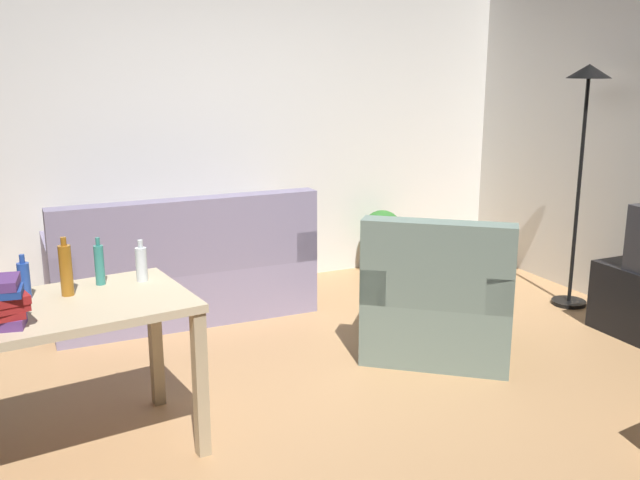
{
  "coord_description": "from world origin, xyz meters",
  "views": [
    {
      "loc": [
        -1.68,
        -3.41,
        1.82
      ],
      "look_at": [
        0.1,
        0.5,
        0.75
      ],
      "focal_mm": 40.11,
      "sensor_mm": 36.0,
      "label": 1
    }
  ],
  "objects_px": {
    "bottle_blue": "(24,280)",
    "desk": "(55,329)",
    "armchair": "(439,304)",
    "bottle_amber": "(66,270)",
    "bottle_tall": "(99,264)",
    "couch": "(182,274)",
    "bottle_clear": "(141,263)",
    "potted_plant": "(382,237)",
    "torchiere_lamp": "(585,120)"
  },
  "relations": [
    {
      "from": "couch",
      "to": "bottle_amber",
      "type": "xyz_separation_m",
      "value": [
        -0.92,
        -1.61,
        0.58
      ]
    },
    {
      "from": "armchair",
      "to": "bottle_tall",
      "type": "xyz_separation_m",
      "value": [
        -2.08,
        -0.13,
        0.54
      ]
    },
    {
      "from": "armchair",
      "to": "bottle_blue",
      "type": "height_order",
      "value": "bottle_blue"
    },
    {
      "from": "couch",
      "to": "bottle_tall",
      "type": "xyz_separation_m",
      "value": [
        -0.75,
        -1.5,
        0.56
      ]
    },
    {
      "from": "potted_plant",
      "to": "armchair",
      "type": "distance_m",
      "value": 1.77
    },
    {
      "from": "potted_plant",
      "to": "bottle_amber",
      "type": "xyz_separation_m",
      "value": [
        -2.77,
        -1.92,
        0.55
      ]
    },
    {
      "from": "bottle_clear",
      "to": "potted_plant",
      "type": "bearing_deg",
      "value": 37.3
    },
    {
      "from": "bottle_amber",
      "to": "bottle_clear",
      "type": "bearing_deg",
      "value": 13.17
    },
    {
      "from": "armchair",
      "to": "bottle_amber",
      "type": "distance_m",
      "value": 2.32
    },
    {
      "from": "bottle_blue",
      "to": "desk",
      "type": "bearing_deg",
      "value": -57.12
    },
    {
      "from": "torchiere_lamp",
      "to": "desk",
      "type": "bearing_deg",
      "value": -169.18
    },
    {
      "from": "bottle_blue",
      "to": "bottle_clear",
      "type": "relative_size",
      "value": 0.99
    },
    {
      "from": "couch",
      "to": "bottle_blue",
      "type": "xyz_separation_m",
      "value": [
        -1.1,
        -1.57,
        0.54
      ]
    },
    {
      "from": "bottle_blue",
      "to": "bottle_amber",
      "type": "bearing_deg",
      "value": -10.61
    },
    {
      "from": "couch",
      "to": "potted_plant",
      "type": "relative_size",
      "value": 3.25
    },
    {
      "from": "bottle_blue",
      "to": "bottle_tall",
      "type": "height_order",
      "value": "bottle_tall"
    },
    {
      "from": "potted_plant",
      "to": "bottle_blue",
      "type": "bearing_deg",
      "value": -147.43
    },
    {
      "from": "bottle_amber",
      "to": "bottle_clear",
      "type": "relative_size",
      "value": 1.33
    },
    {
      "from": "bottle_blue",
      "to": "bottle_tall",
      "type": "distance_m",
      "value": 0.35
    },
    {
      "from": "torchiere_lamp",
      "to": "bottle_amber",
      "type": "distance_m",
      "value": 3.77
    },
    {
      "from": "torchiere_lamp",
      "to": "bottle_blue",
      "type": "relative_size",
      "value": 8.66
    },
    {
      "from": "desk",
      "to": "bottle_clear",
      "type": "relative_size",
      "value": 6.09
    },
    {
      "from": "desk",
      "to": "potted_plant",
      "type": "xyz_separation_m",
      "value": [
        2.85,
        2.05,
        -0.32
      ]
    },
    {
      "from": "desk",
      "to": "bottle_amber",
      "type": "height_order",
      "value": "bottle_amber"
    },
    {
      "from": "bottle_blue",
      "to": "bottle_amber",
      "type": "distance_m",
      "value": 0.19
    },
    {
      "from": "potted_plant",
      "to": "armchair",
      "type": "bearing_deg",
      "value": -107.43
    },
    {
      "from": "couch",
      "to": "armchair",
      "type": "height_order",
      "value": "same"
    },
    {
      "from": "torchiere_lamp",
      "to": "potted_plant",
      "type": "bearing_deg",
      "value": 124.42
    },
    {
      "from": "bottle_amber",
      "to": "bottle_clear",
      "type": "xyz_separation_m",
      "value": [
        0.36,
        0.08,
        -0.03
      ]
    },
    {
      "from": "torchiere_lamp",
      "to": "bottle_blue",
      "type": "bearing_deg",
      "value": -171.84
    },
    {
      "from": "desk",
      "to": "armchair",
      "type": "height_order",
      "value": "armchair"
    },
    {
      "from": "couch",
      "to": "bottle_tall",
      "type": "relative_size",
      "value": 7.84
    },
    {
      "from": "potted_plant",
      "to": "bottle_clear",
      "type": "bearing_deg",
      "value": -142.7
    },
    {
      "from": "couch",
      "to": "bottle_tall",
      "type": "height_order",
      "value": "bottle_tall"
    },
    {
      "from": "couch",
      "to": "bottle_blue",
      "type": "height_order",
      "value": "bottle_blue"
    },
    {
      "from": "desk",
      "to": "armchair",
      "type": "relative_size",
      "value": 1.04
    },
    {
      "from": "bottle_blue",
      "to": "bottle_clear",
      "type": "xyz_separation_m",
      "value": [
        0.54,
        0.05,
        0.0
      ]
    },
    {
      "from": "torchiere_lamp",
      "to": "potted_plant",
      "type": "distance_m",
      "value": 1.95
    },
    {
      "from": "bottle_amber",
      "to": "bottle_tall",
      "type": "xyz_separation_m",
      "value": [
        0.16,
        0.11,
        -0.02
      ]
    },
    {
      "from": "desk",
      "to": "couch",
      "type": "bearing_deg",
      "value": 52.82
    },
    {
      "from": "bottle_amber",
      "to": "bottle_blue",
      "type": "bearing_deg",
      "value": 169.39
    },
    {
      "from": "bottle_blue",
      "to": "bottle_tall",
      "type": "bearing_deg",
      "value": 12.3
    },
    {
      "from": "desk",
      "to": "potted_plant",
      "type": "relative_size",
      "value": 2.25
    },
    {
      "from": "torchiere_lamp",
      "to": "bottle_amber",
      "type": "relative_size",
      "value": 6.46
    },
    {
      "from": "bottle_tall",
      "to": "bottle_clear",
      "type": "relative_size",
      "value": 1.13
    },
    {
      "from": "torchiere_lamp",
      "to": "potted_plant",
      "type": "relative_size",
      "value": 3.18
    },
    {
      "from": "bottle_blue",
      "to": "bottle_tall",
      "type": "relative_size",
      "value": 0.88
    },
    {
      "from": "couch",
      "to": "bottle_amber",
      "type": "distance_m",
      "value": 1.94
    },
    {
      "from": "torchiere_lamp",
      "to": "desk",
      "type": "height_order",
      "value": "torchiere_lamp"
    },
    {
      "from": "couch",
      "to": "desk",
      "type": "distance_m",
      "value": 2.03
    }
  ]
}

